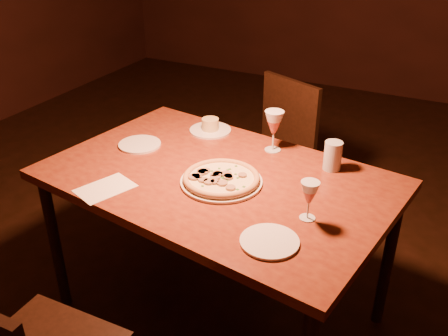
% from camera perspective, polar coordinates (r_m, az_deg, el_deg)
% --- Properties ---
extents(floor, '(7.00, 7.00, 0.00)m').
position_cam_1_polar(floor, '(2.79, 1.12, -13.41)').
color(floor, black).
rests_on(floor, ground).
extents(dining_table, '(1.61, 1.17, 0.80)m').
position_cam_1_polar(dining_table, '(2.21, -0.76, -2.43)').
color(dining_table, brown).
rests_on(dining_table, floor).
extents(chair_far, '(0.58, 0.58, 0.92)m').
position_cam_1_polar(chair_far, '(3.08, 5.61, 2.44)').
color(chair_far, black).
rests_on(chair_far, floor).
extents(pizza_plate, '(0.35, 0.35, 0.04)m').
position_cam_1_polar(pizza_plate, '(2.11, -0.30, -1.24)').
color(pizza_plate, white).
rests_on(pizza_plate, dining_table).
extents(ramekin_saucer, '(0.22, 0.22, 0.07)m').
position_cam_1_polar(ramekin_saucer, '(2.59, -1.58, 4.69)').
color(ramekin_saucer, white).
rests_on(ramekin_saucer, dining_table).
extents(wine_glass_far, '(0.09, 0.09, 0.20)m').
position_cam_1_polar(wine_glass_far, '(2.36, 5.69, 4.22)').
color(wine_glass_far, '#B3534A').
rests_on(wine_glass_far, dining_table).
extents(wine_glass_right, '(0.07, 0.07, 0.16)m').
position_cam_1_polar(wine_glass_right, '(1.88, 9.68, -3.68)').
color(wine_glass_right, '#B3534A').
rests_on(wine_glass_right, dining_table).
extents(water_tumbler, '(0.08, 0.08, 0.13)m').
position_cam_1_polar(water_tumbler, '(2.25, 12.32, 1.38)').
color(water_tumbler, '#ADB8BD').
rests_on(water_tumbler, dining_table).
extents(side_plate_left, '(0.21, 0.21, 0.01)m').
position_cam_1_polar(side_plate_left, '(2.48, -9.61, 2.68)').
color(side_plate_left, white).
rests_on(side_plate_left, dining_table).
extents(side_plate_near, '(0.21, 0.21, 0.01)m').
position_cam_1_polar(side_plate_near, '(1.77, 5.22, -8.35)').
color(side_plate_near, white).
rests_on(side_plate_near, dining_table).
extents(menu_card, '(0.23, 0.27, 0.00)m').
position_cam_1_polar(menu_card, '(2.14, -13.42, -2.27)').
color(menu_card, white).
rests_on(menu_card, dining_table).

